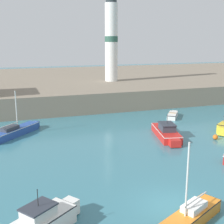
# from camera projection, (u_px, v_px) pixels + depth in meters

# --- Properties ---
(ground_plane) EXTENTS (200.00, 200.00, 0.00)m
(ground_plane) POSITION_uv_depth(u_px,v_px,m) (172.00, 206.00, 18.25)
(ground_plane) COLOR teal
(quay_seawall) EXTENTS (120.00, 40.00, 2.71)m
(quay_seawall) POSITION_uv_depth(u_px,v_px,m) (56.00, 84.00, 58.03)
(quay_seawall) COLOR gray
(quay_seawall) RESTS_ON ground
(motorboat_white_1) EXTENTS (4.72, 3.93, 2.50)m
(motorboat_white_1) POSITION_uv_depth(u_px,v_px,m) (38.00, 224.00, 15.40)
(motorboat_white_1) COLOR white
(motorboat_white_1) RESTS_ON ground
(motorboat_red_2) EXTENTS (2.94, 6.24, 2.37)m
(motorboat_red_2) POSITION_uv_depth(u_px,v_px,m) (167.00, 132.00, 30.94)
(motorboat_red_2) COLOR red
(motorboat_red_2) RESTS_ON ground
(sailboat_blue_3) EXTENTS (5.29, 5.52, 4.55)m
(sailboat_blue_3) POSITION_uv_depth(u_px,v_px,m) (15.00, 131.00, 31.51)
(sailboat_blue_3) COLOR #284C9E
(sailboat_blue_3) RESTS_ON ground
(dinghy_white_5) EXTENTS (2.70, 3.26, 0.68)m
(dinghy_white_5) POSITION_uv_depth(u_px,v_px,m) (173.00, 115.00, 38.81)
(dinghy_white_5) COLOR white
(dinghy_white_5) RESTS_ON ground
(sailboat_orange_6) EXTENTS (5.34, 3.32, 4.69)m
(sailboat_orange_6) POSITION_uv_depth(u_px,v_px,m) (188.00, 218.00, 16.23)
(sailboat_orange_6) COLOR orange
(sailboat_orange_6) RESTS_ON ground
(mooring_buoy) EXTENTS (0.50, 0.50, 0.50)m
(mooring_buoy) POSITION_uv_depth(u_px,v_px,m) (215.00, 137.00, 30.35)
(mooring_buoy) COLOR orange
(mooring_buoy) RESTS_ON ground
(lighthouse) EXTENTS (2.13, 2.13, 14.50)m
(lighthouse) POSITION_uv_depth(u_px,v_px,m) (111.00, 38.00, 50.76)
(lighthouse) COLOR silver
(lighthouse) RESTS_ON quay_seawall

